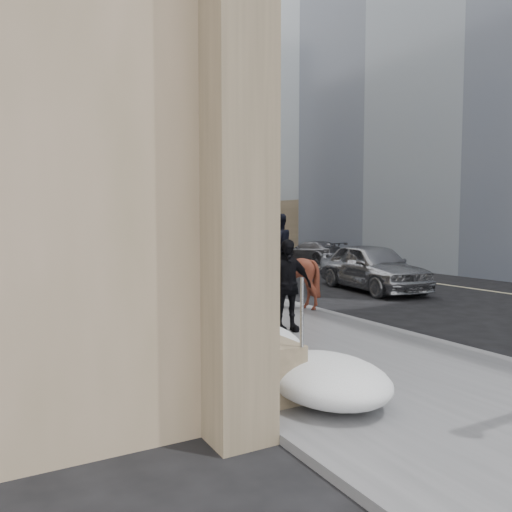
{
  "coord_description": "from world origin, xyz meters",
  "views": [
    {
      "loc": [
        -5.37,
        -7.25,
        2.53
      ],
      "look_at": [
        0.2,
        2.84,
        1.7
      ],
      "focal_mm": 35.0,
      "sensor_mm": 36.0,
      "label": 1
    }
  ],
  "objects_px": {
    "mounted_horse_left": "(154,271)",
    "car_grey": "(311,251)",
    "car_silver": "(372,267)",
    "mounted_horse_right": "(281,269)",
    "pedestrian": "(286,285)"
  },
  "relations": [
    {
      "from": "mounted_horse_right",
      "to": "car_grey",
      "type": "height_order",
      "value": "mounted_horse_right"
    },
    {
      "from": "car_silver",
      "to": "car_grey",
      "type": "distance_m",
      "value": 12.31
    },
    {
      "from": "pedestrian",
      "to": "car_grey",
      "type": "distance_m",
      "value": 19.59
    },
    {
      "from": "mounted_horse_left",
      "to": "car_grey",
      "type": "bearing_deg",
      "value": -135.95
    },
    {
      "from": "car_silver",
      "to": "car_grey",
      "type": "relative_size",
      "value": 1.14
    },
    {
      "from": "pedestrian",
      "to": "car_silver",
      "type": "bearing_deg",
      "value": 44.27
    },
    {
      "from": "mounted_horse_left",
      "to": "car_silver",
      "type": "relative_size",
      "value": 0.52
    },
    {
      "from": "mounted_horse_left",
      "to": "car_grey",
      "type": "distance_m",
      "value": 17.75
    },
    {
      "from": "mounted_horse_left",
      "to": "car_silver",
      "type": "bearing_deg",
      "value": -173.57
    },
    {
      "from": "mounted_horse_left",
      "to": "car_grey",
      "type": "relative_size",
      "value": 0.59
    },
    {
      "from": "mounted_horse_right",
      "to": "car_silver",
      "type": "bearing_deg",
      "value": -159.45
    },
    {
      "from": "pedestrian",
      "to": "mounted_horse_right",
      "type": "bearing_deg",
      "value": 69.89
    },
    {
      "from": "mounted_horse_left",
      "to": "car_silver",
      "type": "height_order",
      "value": "mounted_horse_left"
    },
    {
      "from": "mounted_horse_left",
      "to": "car_grey",
      "type": "height_order",
      "value": "mounted_horse_left"
    },
    {
      "from": "pedestrian",
      "to": "mounted_horse_left",
      "type": "bearing_deg",
      "value": 121.86
    }
  ]
}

